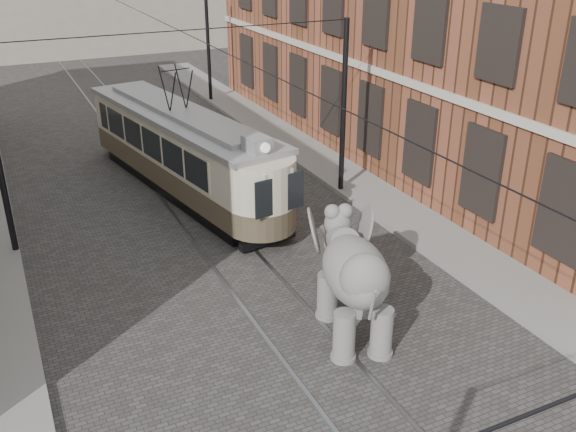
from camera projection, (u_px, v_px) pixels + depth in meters
ground at (278, 311)px, 15.74m from camera, size 120.00×120.00×0.00m
tram_rails at (278, 311)px, 15.74m from camera, size 1.54×80.00×0.02m
sidewalk_right at (470, 259)px, 18.05m from camera, size 2.00×60.00×0.15m
brick_building at (437, 0)px, 24.90m from camera, size 8.00×26.00×12.00m
catenary at (199, 140)px, 18.51m from camera, size 11.00×30.20×6.00m
tram at (180, 132)px, 21.95m from camera, size 4.21×11.20×4.35m
elephant at (354, 286)px, 14.30m from camera, size 3.45×4.77×2.63m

